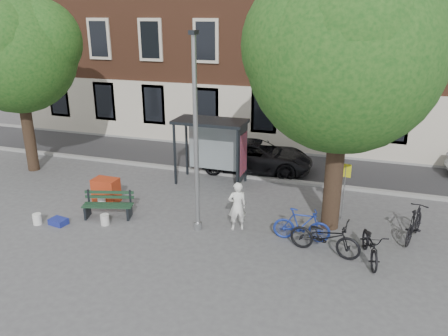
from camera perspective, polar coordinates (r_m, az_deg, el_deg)
name	(u,v)px	position (r m, az deg, el deg)	size (l,w,h in m)	color
ground	(198,229)	(14.19, -3.44, -7.95)	(90.00, 90.00, 0.00)	#4C4C4F
road	(253,163)	(20.34, 3.82, 0.71)	(40.00, 4.00, 0.01)	#28282B
curb_near	(241,176)	(18.51, 2.26, -1.01)	(40.00, 0.25, 0.12)	gray
curb_far	(263,150)	(22.18, 5.14, 2.42)	(40.00, 0.25, 0.12)	gray
building_row	(285,5)	(25.14, 7.91, 20.36)	(30.00, 8.00, 14.00)	brown
lamppost	(196,146)	(13.15, -3.68, 2.89)	(0.28, 0.35, 6.11)	#9EA0A3
tree_right	(345,49)	(13.11, 15.56, 14.80)	(5.76, 5.60, 8.20)	black
tree_left	(14,49)	(20.06, -25.77, 13.86)	(5.18, 4.86, 7.40)	black
bus_shelter	(221,138)	(17.29, -0.43, 4.00)	(2.85, 1.45, 2.62)	#1E2328
painter	(237,206)	(13.82, 1.74, -5.01)	(0.59, 0.39, 1.61)	white
bench	(108,206)	(15.31, -14.87, -4.83)	(1.76, 0.98, 0.86)	#1E2328
bike_a	(325,237)	(12.90, 13.04, -8.73)	(0.72, 2.06, 1.08)	black
bike_b	(302,225)	(13.48, 10.11, -7.33)	(0.49, 1.73, 1.04)	navy
bike_c	(371,244)	(12.95, 18.61, -9.45)	(0.64, 1.84, 0.97)	black
bike_d	(415,223)	(14.51, 23.63, -6.65)	(0.51, 1.80, 1.08)	black
car_dark	(257,156)	(19.12, 4.27, 1.58)	(2.24, 4.85, 1.35)	black
red_stand	(106,190)	(16.51, -15.15, -2.85)	(0.90, 0.60, 0.90)	#AB3316
blue_crate	(58,222)	(15.40, -20.81, -6.56)	(0.55, 0.40, 0.20)	navy
bucket_a	(37,219)	(15.65, -23.20, -6.15)	(0.28, 0.28, 0.36)	white
bucket_b	(105,220)	(14.88, -15.29, -6.52)	(0.28, 0.28, 0.36)	silver
bucket_c	(102,201)	(16.29, -15.68, -4.23)	(0.28, 0.28, 0.36)	silver
notice_sign	(345,179)	(14.78, 15.52, -1.45)	(0.34, 0.10, 1.96)	#9EA0A3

